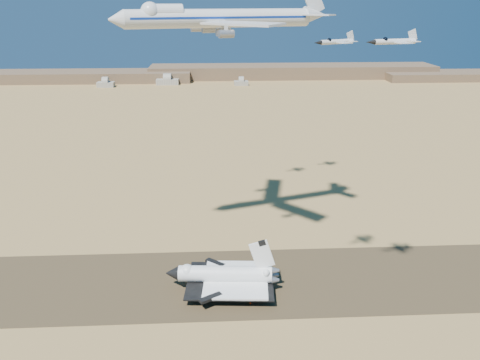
{
  "coord_description": "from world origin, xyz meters",
  "views": [
    {
      "loc": [
        5.43,
        -161.94,
        106.14
      ],
      "look_at": [
        14.23,
        8.0,
        41.04
      ],
      "focal_mm": 35.0,
      "sensor_mm": 36.0,
      "label": 1
    }
  ],
  "objects_px": {
    "crew_a": "(246,295)",
    "chase_jet_d": "(298,13)",
    "chase_jet_a": "(336,42)",
    "crew_b": "(250,300)",
    "carrier_747": "(214,18)",
    "shuttle": "(224,276)",
    "crew_c": "(250,303)",
    "chase_jet_c": "(254,21)",
    "chase_jet_b": "(394,41)"
  },
  "relations": [
    {
      "from": "crew_b",
      "to": "chase_jet_d",
      "type": "height_order",
      "value": "chase_jet_d"
    },
    {
      "from": "crew_a",
      "to": "crew_b",
      "type": "distance_m",
      "value": 3.38
    },
    {
      "from": "crew_b",
      "to": "crew_c",
      "type": "distance_m",
      "value": 2.04
    },
    {
      "from": "chase_jet_b",
      "to": "crew_c",
      "type": "bearing_deg",
      "value": 142.87
    },
    {
      "from": "shuttle",
      "to": "chase_jet_b",
      "type": "relative_size",
      "value": 2.84
    },
    {
      "from": "chase_jet_c",
      "to": "crew_b",
      "type": "bearing_deg",
      "value": -113.86
    },
    {
      "from": "chase_jet_d",
      "to": "carrier_747",
      "type": "bearing_deg",
      "value": -139.21
    },
    {
      "from": "chase_jet_a",
      "to": "chase_jet_c",
      "type": "relative_size",
      "value": 1.02
    },
    {
      "from": "crew_c",
      "to": "chase_jet_a",
      "type": "height_order",
      "value": "chase_jet_a"
    },
    {
      "from": "carrier_747",
      "to": "chase_jet_c",
      "type": "bearing_deg",
      "value": 52.65
    },
    {
      "from": "crew_b",
      "to": "chase_jet_a",
      "type": "height_order",
      "value": "chase_jet_a"
    },
    {
      "from": "chase_jet_a",
      "to": "crew_a",
      "type": "bearing_deg",
      "value": 128.98
    },
    {
      "from": "shuttle",
      "to": "chase_jet_c",
      "type": "relative_size",
      "value": 3.24
    },
    {
      "from": "crew_a",
      "to": "chase_jet_d",
      "type": "distance_m",
      "value": 143.06
    },
    {
      "from": "carrier_747",
      "to": "crew_a",
      "type": "relative_size",
      "value": 47.87
    },
    {
      "from": "crew_c",
      "to": "chase_jet_a",
      "type": "distance_m",
      "value": 97.56
    },
    {
      "from": "carrier_747",
      "to": "crew_c",
      "type": "xyz_separation_m",
      "value": [
        11.46,
        -40.44,
        -99.4
      ]
    },
    {
      "from": "carrier_747",
      "to": "crew_c",
      "type": "bearing_deg",
      "value": -91.25
    },
    {
      "from": "crew_a",
      "to": "crew_b",
      "type": "bearing_deg",
      "value": -132.11
    },
    {
      "from": "carrier_747",
      "to": "crew_b",
      "type": "xyz_separation_m",
      "value": [
        11.64,
        -38.42,
        -99.33
      ]
    },
    {
      "from": "crew_b",
      "to": "chase_jet_b",
      "type": "distance_m",
      "value": 103.63
    },
    {
      "from": "shuttle",
      "to": "crew_b",
      "type": "height_order",
      "value": "shuttle"
    },
    {
      "from": "shuttle",
      "to": "crew_a",
      "type": "distance_m",
      "value": 11.46
    },
    {
      "from": "crew_c",
      "to": "chase_jet_d",
      "type": "bearing_deg",
      "value": -79.45
    },
    {
      "from": "crew_b",
      "to": "chase_jet_b",
      "type": "relative_size",
      "value": 0.11
    },
    {
      "from": "shuttle",
      "to": "crew_a",
      "type": "xyz_separation_m",
      "value": [
        8.11,
        -6.44,
        -4.92
      ]
    },
    {
      "from": "crew_c",
      "to": "chase_jet_c",
      "type": "bearing_deg",
      "value": -67.52
    },
    {
      "from": "crew_a",
      "to": "chase_jet_b",
      "type": "relative_size",
      "value": 0.11
    },
    {
      "from": "crew_b",
      "to": "crew_a",
      "type": "bearing_deg",
      "value": -9.84
    },
    {
      "from": "crew_c",
      "to": "crew_b",
      "type": "bearing_deg",
      "value": -67.68
    },
    {
      "from": "chase_jet_c",
      "to": "shuttle",
      "type": "bearing_deg",
      "value": -121.06
    },
    {
      "from": "crew_a",
      "to": "chase_jet_c",
      "type": "bearing_deg",
      "value": 14.81
    },
    {
      "from": "shuttle",
      "to": "chase_jet_c",
      "type": "height_order",
      "value": "chase_jet_c"
    },
    {
      "from": "crew_a",
      "to": "chase_jet_a",
      "type": "height_order",
      "value": "chase_jet_a"
    },
    {
      "from": "chase_jet_b",
      "to": "chase_jet_d",
      "type": "distance_m",
      "value": 118.54
    },
    {
      "from": "shuttle",
      "to": "chase_jet_a",
      "type": "bearing_deg",
      "value": -24.21
    },
    {
      "from": "crew_b",
      "to": "chase_jet_c",
      "type": "relative_size",
      "value": 0.12
    },
    {
      "from": "shuttle",
      "to": "chase_jet_c",
      "type": "distance_m",
      "value": 123.59
    },
    {
      "from": "carrier_747",
      "to": "crew_b",
      "type": "height_order",
      "value": "carrier_747"
    },
    {
      "from": "chase_jet_b",
      "to": "chase_jet_d",
      "type": "relative_size",
      "value": 1.06
    },
    {
      "from": "crew_b",
      "to": "crew_c",
      "type": "xyz_separation_m",
      "value": [
        -0.18,
        -2.03,
        -0.07
      ]
    },
    {
      "from": "shuttle",
      "to": "chase_jet_d",
      "type": "relative_size",
      "value": 3.02
    },
    {
      "from": "carrier_747",
      "to": "shuttle",
      "type": "bearing_deg",
      "value": -103.14
    },
    {
      "from": "chase_jet_d",
      "to": "chase_jet_c",
      "type": "bearing_deg",
      "value": -171.74
    },
    {
      "from": "chase_jet_a",
      "to": "chase_jet_c",
      "type": "height_order",
      "value": "chase_jet_c"
    },
    {
      "from": "chase_jet_c",
      "to": "chase_jet_d",
      "type": "xyz_separation_m",
      "value": [
        23.04,
        9.86,
        3.13
      ]
    },
    {
      "from": "shuttle",
      "to": "crew_c",
      "type": "relative_size",
      "value": 28.2
    },
    {
      "from": "shuttle",
      "to": "carrier_747",
      "type": "xyz_separation_m",
      "value": [
        -1.99,
        28.97,
        94.37
      ]
    },
    {
      "from": "crew_a",
      "to": "crew_b",
      "type": "height_order",
      "value": "crew_a"
    },
    {
      "from": "crew_b",
      "to": "chase_jet_d",
      "type": "relative_size",
      "value": 0.12
    }
  ]
}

